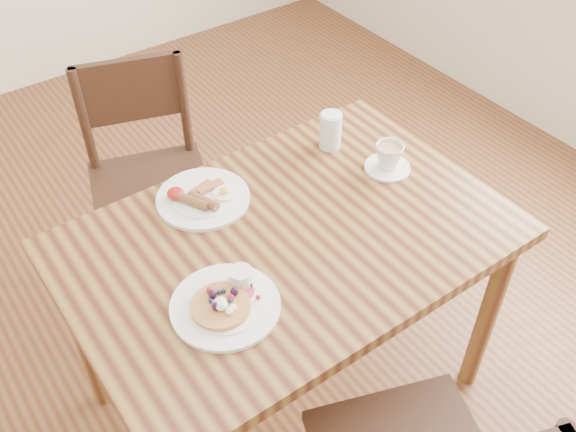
# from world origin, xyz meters

# --- Properties ---
(ground) EXTENTS (5.00, 5.00, 0.00)m
(ground) POSITION_xyz_m (0.00, 0.00, 0.00)
(ground) COLOR #552C18
(ground) RESTS_ON ground
(dining_table) EXTENTS (1.20, 0.80, 0.75)m
(dining_table) POSITION_xyz_m (0.00, 0.00, 0.65)
(dining_table) COLOR brown
(dining_table) RESTS_ON ground
(chair_far) EXTENTS (0.53, 0.53, 0.88)m
(chair_far) POSITION_xyz_m (-0.07, 0.78, 0.49)
(chair_far) COLOR #381B14
(chair_far) RESTS_ON ground
(pancake_plate) EXTENTS (0.27, 0.27, 0.06)m
(pancake_plate) POSITION_xyz_m (-0.27, -0.11, 0.76)
(pancake_plate) COLOR white
(pancake_plate) RESTS_ON dining_table
(breakfast_plate) EXTENTS (0.27, 0.27, 0.04)m
(breakfast_plate) POSITION_xyz_m (-0.12, 0.26, 0.76)
(breakfast_plate) COLOR white
(breakfast_plate) RESTS_ON dining_table
(teacup_saucer) EXTENTS (0.14, 0.14, 0.09)m
(teacup_saucer) POSITION_xyz_m (0.41, 0.06, 0.79)
(teacup_saucer) COLOR white
(teacup_saucer) RESTS_ON dining_table
(water_glass) EXTENTS (0.07, 0.07, 0.12)m
(water_glass) POSITION_xyz_m (0.34, 0.25, 0.81)
(water_glass) COLOR silver
(water_glass) RESTS_ON dining_table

